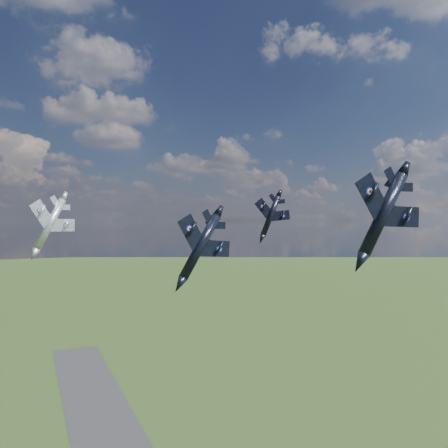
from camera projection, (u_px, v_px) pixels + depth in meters
name	position (u px, v px, depth m)	size (l,w,h in m)	color
jet_lead_navy	(200.00, 246.00, 65.13)	(10.66, 14.86, 3.07)	black
jet_right_navy	(383.00, 214.00, 56.37)	(11.73, 16.36, 3.38)	black
jet_high_navy	(271.00, 216.00, 105.42)	(10.09, 14.07, 2.91)	black
jet_left_silver	(50.00, 224.00, 70.84)	(8.98, 12.52, 2.59)	#A4A5AF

